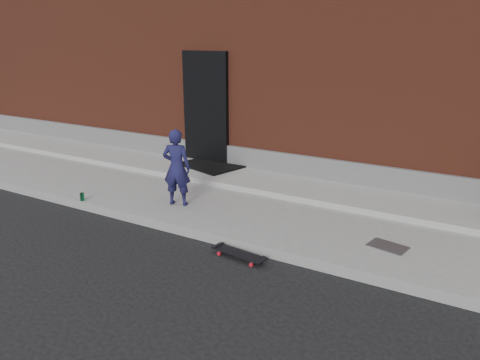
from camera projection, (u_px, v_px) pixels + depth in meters
The scene contains 9 objects.
ground at pixel (244, 252), 6.38m from camera, with size 80.00×80.00×0.00m, color black.
sidewalk at pixel (290, 212), 7.60m from camera, with size 20.00×3.00×0.15m, color slate.
apron at pixel (311, 190), 8.30m from camera, with size 20.00×1.20×0.10m, color gray.
building at pixel (386, 49), 11.40m from camera, with size 20.00×8.10×5.00m.
child at pixel (177, 168), 7.55m from camera, with size 0.46×0.30×1.26m, color #191843.
skateboard at pixel (239, 254), 6.18m from camera, with size 0.79×0.28×0.09m.
soda_can at pixel (82, 197), 7.89m from camera, with size 0.07×0.07×0.13m, color #16713B.
doormat at pixel (212, 165), 9.64m from camera, with size 1.20×0.97×0.03m, color black.
utility_plate at pixel (388, 246), 6.19m from camera, with size 0.49×0.31×0.01m, color #525357.
Camera 1 is at (2.88, -5.03, 2.85)m, focal length 35.00 mm.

